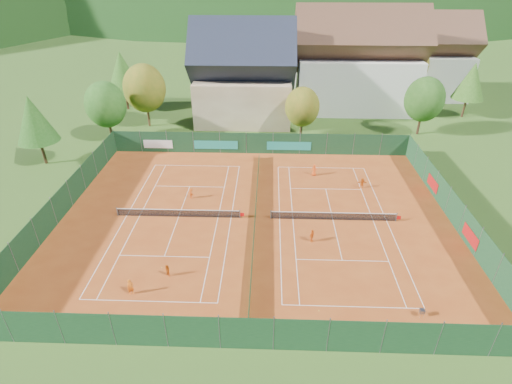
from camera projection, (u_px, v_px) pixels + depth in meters
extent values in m
plane|color=#2E5219|center=(255.00, 219.00, 41.31)|extent=(600.00, 600.00, 0.00)
cube|color=#A14317|center=(255.00, 218.00, 41.30)|extent=(40.00, 32.00, 0.01)
cube|color=white|center=(197.00, 166.00, 51.79)|extent=(10.97, 0.06, 0.00)
cube|color=white|center=(148.00, 301.00, 31.29)|extent=(10.97, 0.06, 0.00)
cube|color=white|center=(127.00, 216.00, 41.71)|extent=(0.06, 23.77, 0.00)
cube|color=white|center=(231.00, 218.00, 41.37)|extent=(0.06, 23.77, 0.00)
cube|color=white|center=(140.00, 216.00, 41.67)|extent=(0.06, 23.77, 0.00)
cube|color=white|center=(218.00, 218.00, 41.42)|extent=(0.06, 23.77, 0.00)
cube|color=white|center=(190.00, 187.00, 47.06)|extent=(8.23, 0.06, 0.00)
cube|color=white|center=(164.00, 256.00, 36.02)|extent=(8.23, 0.06, 0.00)
cube|color=white|center=(179.00, 217.00, 41.54)|extent=(0.06, 12.80, 0.00)
cube|color=white|center=(321.00, 168.00, 51.30)|extent=(10.97, 0.06, 0.00)
cube|color=white|center=(353.00, 307.00, 30.80)|extent=(10.97, 0.06, 0.00)
cube|color=white|center=(280.00, 219.00, 41.22)|extent=(0.06, 23.77, 0.00)
cube|color=white|center=(387.00, 221.00, 40.88)|extent=(0.06, 23.77, 0.00)
cube|color=white|center=(293.00, 219.00, 41.18)|extent=(0.06, 23.77, 0.00)
cube|color=white|center=(373.00, 221.00, 40.93)|extent=(0.06, 23.77, 0.00)
cube|color=white|center=(326.00, 189.00, 46.57)|extent=(8.23, 0.06, 0.00)
cube|color=white|center=(342.00, 260.00, 35.53)|extent=(8.23, 0.06, 0.00)
cube|color=white|center=(333.00, 220.00, 41.05)|extent=(0.06, 12.80, 0.00)
cylinder|color=#59595B|center=(117.00, 212.00, 41.49)|extent=(0.10, 0.10, 1.02)
cylinder|color=#59595B|center=(240.00, 214.00, 41.09)|extent=(0.10, 0.10, 1.02)
cube|color=black|center=(178.00, 213.00, 41.31)|extent=(12.80, 0.02, 0.86)
cube|color=white|center=(178.00, 210.00, 41.10)|extent=(12.80, 0.04, 0.06)
cube|color=red|center=(242.00, 215.00, 41.12)|extent=(0.40, 0.04, 0.40)
cylinder|color=#59595B|center=(271.00, 215.00, 41.00)|extent=(0.10, 0.10, 1.02)
cylinder|color=#59595B|center=(396.00, 217.00, 40.60)|extent=(0.10, 0.10, 1.02)
cube|color=black|center=(333.00, 216.00, 40.83)|extent=(12.80, 0.02, 0.86)
cube|color=white|center=(334.00, 213.00, 40.61)|extent=(12.80, 0.04, 0.06)
cube|color=red|center=(399.00, 218.00, 40.63)|extent=(0.40, 0.04, 0.40)
cube|color=#153A1D|center=(255.00, 214.00, 41.05)|extent=(0.03, 28.80, 1.00)
cube|color=#13361D|center=(260.00, 143.00, 54.34)|extent=(40.00, 0.04, 3.00)
cube|color=teal|center=(216.00, 145.00, 54.63)|extent=(6.00, 0.03, 1.20)
cube|color=teal|center=(289.00, 146.00, 54.32)|extent=(6.00, 0.03, 1.20)
cube|color=silver|center=(158.00, 144.00, 54.87)|extent=(4.00, 0.03, 1.20)
cube|color=#14391C|center=(247.00, 334.00, 26.75)|extent=(40.00, 0.04, 3.00)
cube|color=#13341A|center=(62.00, 202.00, 41.16)|extent=(0.04, 32.00, 3.00)
cube|color=#163D20|center=(455.00, 210.00, 39.93)|extent=(0.04, 32.00, 3.00)
cube|color=#B21414|center=(470.00, 236.00, 36.64)|extent=(0.03, 3.00, 1.20)
cube|color=#B21414|center=(433.00, 183.00, 45.26)|extent=(0.03, 3.00, 1.20)
cube|color=beige|center=(244.00, 98.00, 65.50)|extent=(15.00, 12.00, 7.00)
cube|color=#1E2333|center=(243.00, 57.00, 62.21)|extent=(16.20, 12.00, 12.00)
cube|color=silver|center=(354.00, 83.00, 69.59)|extent=(20.00, 11.00, 9.00)
cube|color=brown|center=(360.00, 39.00, 65.92)|extent=(21.60, 11.00, 11.00)
cube|color=silver|center=(420.00, 75.00, 76.31)|extent=(16.00, 10.00, 8.00)
cube|color=brown|center=(428.00, 39.00, 73.03)|extent=(17.28, 10.00, 10.00)
cylinder|color=#433018|center=(111.00, 131.00, 58.52)|extent=(0.36, 0.36, 2.80)
ellipsoid|color=#265D1A|center=(106.00, 104.00, 56.50)|extent=(5.72, 5.72, 6.58)
cylinder|color=#4C321B|center=(148.00, 116.00, 63.48)|extent=(0.36, 0.36, 3.15)
ellipsoid|color=olive|center=(144.00, 88.00, 61.21)|extent=(6.44, 6.44, 7.40)
cylinder|color=#422617|center=(127.00, 99.00, 70.47)|extent=(0.36, 0.36, 3.50)
cone|color=#2B5E1B|center=(122.00, 71.00, 67.95)|extent=(5.60, 5.60, 6.50)
cylinder|color=#402D17|center=(301.00, 130.00, 59.47)|extent=(0.36, 0.36, 2.45)
ellipsoid|color=olive|center=(302.00, 107.00, 57.71)|extent=(5.01, 5.01, 5.76)
cylinder|color=#432718|center=(419.00, 125.00, 60.56)|extent=(0.36, 0.36, 2.80)
ellipsoid|color=#245217|center=(424.00, 99.00, 58.54)|extent=(5.72, 5.72, 6.58)
cylinder|color=#472E19|center=(464.00, 108.00, 67.07)|extent=(0.36, 0.36, 3.15)
cone|color=#2E5D1A|center=(471.00, 81.00, 64.79)|extent=(5.04, 5.04, 5.85)
cylinder|color=#412A17|center=(43.00, 152.00, 51.71)|extent=(0.36, 0.36, 3.15)
cone|color=#215418|center=(33.00, 119.00, 49.44)|extent=(5.04, 5.04, 5.85)
cylinder|color=#462819|center=(403.00, 93.00, 74.12)|extent=(0.36, 0.36, 3.50)
ellipsoid|color=olive|center=(408.00, 65.00, 71.59)|extent=(7.15, 7.15, 8.22)
ellipsoid|color=black|center=(281.00, 53.00, 321.13)|extent=(440.00, 440.00, 242.00)
cylinder|color=slate|center=(420.00, 314.00, 29.65)|extent=(0.02, 0.02, 0.80)
cylinder|color=slate|center=(424.00, 314.00, 29.64)|extent=(0.02, 0.02, 0.80)
cylinder|color=slate|center=(419.00, 311.00, 29.91)|extent=(0.02, 0.02, 0.80)
cylinder|color=slate|center=(423.00, 311.00, 29.90)|extent=(0.02, 0.02, 0.80)
cube|color=slate|center=(422.00, 311.00, 29.70)|extent=(0.34, 0.34, 0.30)
ellipsoid|color=#CCD833|center=(422.00, 311.00, 29.69)|extent=(0.28, 0.28, 0.16)
sphere|color=#CCD833|center=(162.00, 268.00, 34.68)|extent=(0.07, 0.07, 0.07)
sphere|color=#CCD833|center=(319.00, 311.00, 30.42)|extent=(0.07, 0.07, 0.07)
imported|color=orange|center=(130.00, 287.00, 31.65)|extent=(0.63, 0.57, 1.45)
imported|color=#D86013|center=(167.00, 271.00, 33.46)|extent=(0.74, 0.72, 1.20)
imported|color=#CA4C12|center=(191.00, 193.00, 44.50)|extent=(0.91, 0.81, 1.22)
imported|color=#D65B13|center=(312.00, 236.00, 37.57)|extent=(0.73, 0.86, 1.38)
imported|color=#E44E14|center=(314.00, 170.00, 49.18)|extent=(0.79, 0.59, 1.46)
imported|color=#D65D13|center=(362.00, 183.00, 46.51)|extent=(1.20, 0.44, 1.27)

